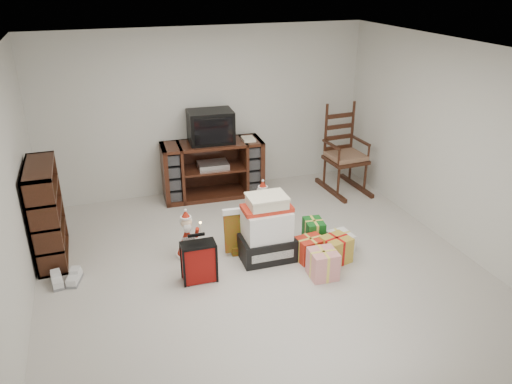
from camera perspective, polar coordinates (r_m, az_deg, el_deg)
room at (r=5.38m, az=0.56°, el=2.51°), size 5.01×5.01×2.51m
tv_stand at (r=7.64m, az=-4.97°, el=2.60°), size 1.54×0.62×0.86m
bookshelf at (r=6.40m, az=-22.80°, el=-2.37°), size 0.33×0.98×1.19m
rocking_chair at (r=7.97m, az=9.95°, el=3.63°), size 0.62×0.96×1.41m
gift_pile at (r=5.99m, az=1.23°, el=-4.55°), size 0.65×0.48×0.81m
red_suitcase at (r=5.65m, az=-6.54°, el=-7.94°), size 0.37×0.21×0.56m
stocking at (r=6.10m, az=-2.62°, el=-4.55°), size 0.29×0.15×0.61m
teddy_bear at (r=6.10m, az=2.94°, el=-6.10°), size 0.25×0.22×0.37m
santa_figurine at (r=6.87m, az=0.78°, el=-1.64°), size 0.30×0.29×0.62m
mrs_claus_figurine at (r=6.14m, az=-7.87°, el=-5.28°), size 0.30×0.29×0.62m
sneaker_pair at (r=6.06m, az=-20.91°, el=-9.33°), size 0.36×0.31×0.10m
gift_cluster at (r=6.14m, az=7.72°, el=-6.35°), size 0.81×0.91×0.28m
crt_television at (r=7.43m, az=-5.20°, el=7.45°), size 0.68×0.51×0.48m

